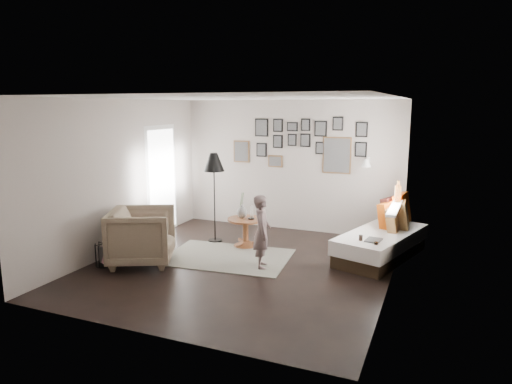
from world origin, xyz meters
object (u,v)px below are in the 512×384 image
at_px(armchair, 142,236).
at_px(demijohn_small, 375,262).
at_px(pedestal_table, 246,233).
at_px(magazine_basket, 105,255).
at_px(vase, 242,210).
at_px(demijohn_large, 360,256).
at_px(daybed, 382,239).
at_px(child, 262,232).
at_px(floor_lamp, 214,166).

height_order(armchair, demijohn_small, armchair).
height_order(pedestal_table, armchair, armchair).
relative_size(pedestal_table, armchair, 0.66).
relative_size(armchair, magazine_basket, 2.76).
bearing_deg(vase, demijohn_large, -10.79).
height_order(daybed, armchair, daybed).
height_order(pedestal_table, daybed, daybed).
relative_size(magazine_basket, demijohn_large, 0.66).
bearing_deg(demijohn_small, armchair, -164.97).
bearing_deg(daybed, armchair, -135.78).
bearing_deg(child, armchair, 83.55).
height_order(floor_lamp, magazine_basket, floor_lamp).
height_order(demijohn_large, demijohn_small, demijohn_large).
height_order(daybed, magazine_basket, daybed).
bearing_deg(armchair, floor_lamp, -44.50).
bearing_deg(child, vase, 16.06).
bearing_deg(demijohn_large, demijohn_small, -25.83).
bearing_deg(demijohn_small, floor_lamp, 169.25).
relative_size(daybed, floor_lamp, 1.29).
bearing_deg(demijohn_large, magazine_basket, -159.85).
distance_m(floor_lamp, demijohn_small, 3.29).
distance_m(armchair, floor_lamp, 1.87).
bearing_deg(floor_lamp, armchair, -108.85).
xyz_separation_m(magazine_basket, child, (2.33, 0.86, 0.40)).
xyz_separation_m(daybed, demijohn_small, (0.01, -0.85, -0.12)).
distance_m(vase, child, 1.20).
bearing_deg(magazine_basket, vase, 48.74).
bearing_deg(daybed, floor_lamp, -157.52).
relative_size(armchair, demijohn_small, 2.00).
relative_size(floor_lamp, magazine_basket, 4.64).
xyz_separation_m(floor_lamp, demijohn_large, (2.74, -0.45, -1.21)).
relative_size(pedestal_table, demijohn_large, 1.21).
xyz_separation_m(vase, demijohn_large, (2.18, -0.42, -0.44)).
bearing_deg(demijohn_small, magazine_basket, -162.56).
xyz_separation_m(pedestal_table, floor_lamp, (-0.64, 0.05, 1.19)).
bearing_deg(pedestal_table, armchair, -128.52).
bearing_deg(demijohn_large, armchair, -161.96).
distance_m(daybed, demijohn_small, 0.86).
distance_m(pedestal_table, child, 1.19).
height_order(daybed, floor_lamp, floor_lamp).
distance_m(demijohn_large, demijohn_small, 0.28).
bearing_deg(magazine_basket, armchair, 32.60).
height_order(floor_lamp, child, floor_lamp).
bearing_deg(vase, floor_lamp, 176.72).
bearing_deg(floor_lamp, child, -36.21).
distance_m(vase, demijohn_small, 2.53).
relative_size(pedestal_table, daybed, 0.30).
distance_m(magazine_basket, demijohn_small, 4.19).
bearing_deg(child, daybed, -75.90).
bearing_deg(vase, daybed, 7.44).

